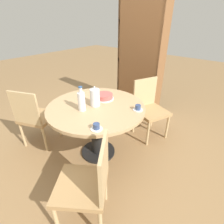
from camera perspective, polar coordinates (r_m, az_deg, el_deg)
ground_plane at (r=2.48m, az=-4.49°, el=-12.87°), size 14.00×14.00×0.00m
dining_table at (r=2.15m, az=-5.05°, el=-1.80°), size 1.16×1.16×0.72m
chair_a at (r=2.65m, az=12.04°, el=1.53°), size 0.55×0.55×0.86m
chair_b at (r=2.58m, az=-23.80°, el=-1.31°), size 0.55×0.55×0.86m
chair_c at (r=1.55m, az=-7.81°, el=-21.82°), size 0.59×0.59×0.86m
bookshelf at (r=3.27m, az=9.11°, el=15.96°), size 0.82×0.28×1.92m
coffee_pot at (r=2.04m, az=-5.60°, el=4.94°), size 0.11×0.11×0.24m
water_bottle at (r=1.95m, az=-9.93°, el=3.60°), size 0.08×0.08×0.28m
cake_main at (r=2.23m, az=-2.59°, el=5.06°), size 0.25×0.25×0.07m
cup_a at (r=1.64m, az=-5.10°, el=-4.90°), size 0.12×0.12×0.06m
cup_b at (r=1.99m, az=8.47°, el=1.30°), size 0.12×0.12×0.06m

